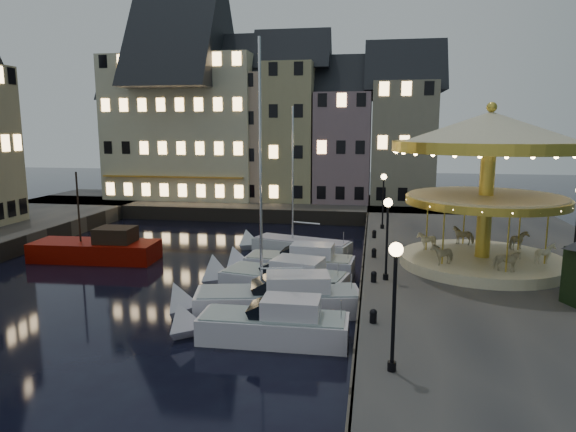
% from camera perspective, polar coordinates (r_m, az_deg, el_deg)
% --- Properties ---
extents(ground, '(160.00, 160.00, 0.00)m').
position_cam_1_polar(ground, '(26.89, -5.01, -9.57)').
color(ground, black).
rests_on(ground, ground).
extents(quay_east, '(16.00, 56.00, 1.30)m').
position_cam_1_polar(quay_east, '(32.51, 22.71, -5.68)').
color(quay_east, '#474442').
rests_on(quay_east, ground).
extents(quay_north, '(44.00, 12.00, 1.30)m').
position_cam_1_polar(quay_north, '(55.11, -5.79, 1.16)').
color(quay_north, '#474442').
rests_on(quay_north, ground).
extents(quaywall_e, '(0.15, 44.00, 1.30)m').
position_cam_1_polar(quaywall_e, '(31.63, 8.40, -5.43)').
color(quaywall_e, '#47423A').
rests_on(quaywall_e, ground).
extents(quaywall_n, '(48.00, 0.15, 1.30)m').
position_cam_1_polar(quaywall_n, '(48.88, -5.38, 0.05)').
color(quaywall_n, '#47423A').
rests_on(quaywall_n, ground).
extents(streetlamp_a, '(0.44, 0.44, 4.17)m').
position_cam_1_polar(streetlamp_a, '(16.30, 11.77, -7.88)').
color(streetlamp_a, black).
rests_on(streetlamp_a, quay_east).
extents(streetlamp_b, '(0.44, 0.44, 4.17)m').
position_cam_1_polar(streetlamp_b, '(26.00, 10.98, -1.21)').
color(streetlamp_b, black).
rests_on(streetlamp_b, quay_east).
extents(streetlamp_c, '(0.44, 0.44, 4.17)m').
position_cam_1_polar(streetlamp_c, '(39.34, 10.55, 2.51)').
color(streetlamp_c, black).
rests_on(streetlamp_c, quay_east).
extents(bollard_a, '(0.30, 0.30, 0.57)m').
position_cam_1_polar(bollard_a, '(20.85, 9.45, -10.84)').
color(bollard_a, black).
rests_on(bollard_a, quay_east).
extents(bollard_b, '(0.30, 0.30, 0.57)m').
position_cam_1_polar(bollard_b, '(26.08, 9.51, -6.60)').
color(bollard_b, black).
rests_on(bollard_b, quay_east).
extents(bollard_c, '(0.30, 0.30, 0.57)m').
position_cam_1_polar(bollard_c, '(30.91, 9.54, -4.00)').
color(bollard_c, black).
rests_on(bollard_c, quay_east).
extents(bollard_d, '(0.30, 0.30, 0.57)m').
position_cam_1_polar(bollard_d, '(36.27, 9.56, -1.94)').
color(bollard_d, black).
rests_on(bollard_d, quay_east).
extents(townhouse_na, '(5.50, 8.00, 12.80)m').
position_cam_1_polar(townhouse_na, '(60.41, -16.09, 8.37)').
color(townhouse_na, slate).
rests_on(townhouse_na, quay_north).
extents(townhouse_nb, '(6.16, 8.00, 13.80)m').
position_cam_1_polar(townhouse_nb, '(58.27, -11.21, 9.02)').
color(townhouse_nb, slate).
rests_on(townhouse_nb, quay_north).
extents(townhouse_nc, '(6.82, 8.00, 14.80)m').
position_cam_1_polar(townhouse_nc, '(56.42, -5.39, 9.65)').
color(townhouse_nc, tan).
rests_on(townhouse_nc, quay_north).
extents(townhouse_nd, '(5.50, 8.00, 15.80)m').
position_cam_1_polar(townhouse_nd, '(55.22, 0.47, 10.21)').
color(townhouse_nd, '#9A956C').
rests_on(townhouse_nd, quay_north).
extents(townhouse_ne, '(6.16, 8.00, 12.80)m').
position_cam_1_polar(townhouse_ne, '(54.64, 6.19, 8.58)').
color(townhouse_ne, slate).
rests_on(townhouse_ne, quay_north).
extents(townhouse_nf, '(6.82, 8.00, 13.80)m').
position_cam_1_polar(townhouse_nf, '(54.60, 12.62, 8.93)').
color(townhouse_nf, gray).
rests_on(townhouse_nf, quay_north).
extents(hotel_corner, '(17.60, 9.00, 16.80)m').
position_cam_1_polar(hotel_corner, '(58.25, -11.22, 10.50)').
color(hotel_corner, beige).
rests_on(hotel_corner, quay_north).
extents(motorboat_b, '(7.33, 2.17, 2.15)m').
position_cam_1_polar(motorboat_b, '(22.13, -2.71, -12.15)').
color(motorboat_b, silver).
rests_on(motorboat_b, ground).
extents(motorboat_c, '(9.05, 4.02, 11.99)m').
position_cam_1_polar(motorboat_c, '(25.16, -2.04, -9.28)').
color(motorboat_c, silver).
rests_on(motorboat_c, ground).
extents(motorboat_d, '(7.93, 4.01, 2.15)m').
position_cam_1_polar(motorboat_d, '(28.40, -1.23, -7.11)').
color(motorboat_d, silver).
rests_on(motorboat_d, ground).
extents(motorboat_e, '(7.67, 2.65, 2.15)m').
position_cam_1_polar(motorboat_e, '(31.63, 0.57, -5.34)').
color(motorboat_e, silver).
rests_on(motorboat_e, ground).
extents(motorboat_f, '(7.97, 4.04, 10.63)m').
position_cam_1_polar(motorboat_f, '(36.45, 0.68, -3.47)').
color(motorboat_f, silver).
rests_on(motorboat_f, ground).
extents(red_fishing_boat, '(8.50, 3.32, 6.21)m').
position_cam_1_polar(red_fishing_boat, '(37.08, -20.36, -3.58)').
color(red_fishing_boat, '#6D0700').
rests_on(red_fishing_boat, ground).
extents(carousel, '(10.22, 10.22, 8.94)m').
position_cam_1_polar(carousel, '(29.70, 21.39, 5.83)').
color(carousel, beige).
rests_on(carousel, quay_east).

